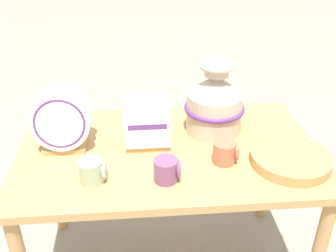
% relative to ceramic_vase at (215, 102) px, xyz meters
% --- Properties ---
extents(display_table, '(1.30, 0.78, 0.75)m').
position_rel_ceramic_vase_xyz_m(display_table, '(-0.22, -0.14, -0.24)').
color(display_table, tan).
rests_on(display_table, ground_plane).
extents(ceramic_vase, '(0.28, 0.28, 0.33)m').
position_rel_ceramic_vase_xyz_m(ceramic_vase, '(0.00, 0.00, 0.00)').
color(ceramic_vase, beige).
rests_on(ceramic_vase, display_table).
extents(dish_rack_round_plates, '(0.25, 0.16, 0.27)m').
position_rel_ceramic_vase_xyz_m(dish_rack_round_plates, '(-0.67, -0.10, -0.03)').
color(dish_rack_round_plates, tan).
rests_on(dish_rack_round_plates, display_table).
extents(dish_rack_square_plates, '(0.19, 0.15, 0.22)m').
position_rel_ceramic_vase_xyz_m(dish_rack_square_plates, '(-0.31, -0.10, -0.06)').
color(dish_rack_square_plates, tan).
rests_on(dish_rack_square_plates, display_table).
extents(wicker_charger_stack, '(0.33, 0.33, 0.04)m').
position_rel_ceramic_vase_xyz_m(wicker_charger_stack, '(0.27, -0.29, -0.12)').
color(wicker_charger_stack, tan).
rests_on(wicker_charger_stack, display_table).
extents(mug_terracotta_glaze, '(0.10, 0.09, 0.09)m').
position_rel_ceramic_vase_xyz_m(mug_terracotta_glaze, '(0.00, -0.26, -0.10)').
color(mug_terracotta_glaze, '#B76647').
rests_on(mug_terracotta_glaze, display_table).
extents(mug_sage_glaze, '(0.10, 0.09, 0.09)m').
position_rel_ceramic_vase_xyz_m(mug_sage_glaze, '(-0.53, -0.34, -0.10)').
color(mug_sage_glaze, '#9EB28E').
rests_on(mug_sage_glaze, display_table).
extents(mug_plum_glaze, '(0.10, 0.09, 0.09)m').
position_rel_ceramic_vase_xyz_m(mug_plum_glaze, '(-0.25, -0.36, -0.10)').
color(mug_plum_glaze, '#7A4770').
rests_on(mug_plum_glaze, display_table).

